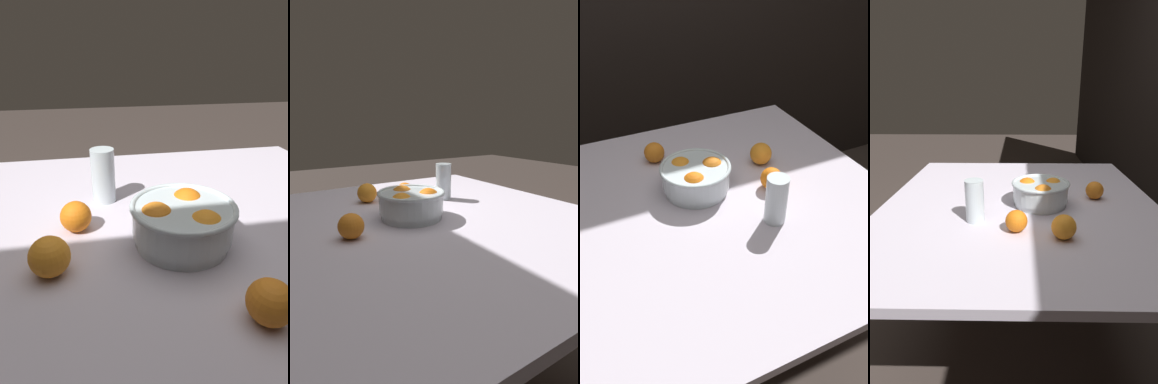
% 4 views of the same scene
% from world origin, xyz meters
% --- Properties ---
extents(dining_table, '(1.24, 1.10, 0.72)m').
position_xyz_m(dining_table, '(0.00, 0.00, 0.65)').
color(dining_table, silver).
rests_on(dining_table, ground_plane).
extents(fruit_bowl, '(0.23, 0.23, 0.10)m').
position_xyz_m(fruit_bowl, '(0.03, 0.08, 0.77)').
color(fruit_bowl, silver).
rests_on(fruit_bowl, dining_table).
extents(juice_glass, '(0.06, 0.06, 0.15)m').
position_xyz_m(juice_glass, '(0.18, -0.16, 0.79)').
color(juice_glass, '#F4A314').
rests_on(juice_glass, dining_table).
extents(orange_loose_near_bowl, '(0.07, 0.07, 0.07)m').
position_xyz_m(orange_loose_near_bowl, '(0.25, -0.01, 0.75)').
color(orange_loose_near_bowl, orange).
rests_on(orange_loose_near_bowl, dining_table).
extents(orange_loose_front, '(0.07, 0.07, 0.07)m').
position_xyz_m(orange_loose_front, '(-0.04, 0.31, 0.75)').
color(orange_loose_front, orange).
rests_on(orange_loose_front, dining_table).
extents(orange_loose_aside, '(0.08, 0.08, 0.08)m').
position_xyz_m(orange_loose_aside, '(0.30, 0.13, 0.76)').
color(orange_loose_aside, orange).
rests_on(orange_loose_aside, dining_table).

